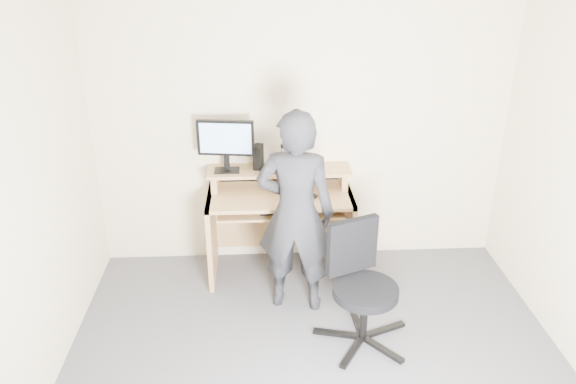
{
  "coord_description": "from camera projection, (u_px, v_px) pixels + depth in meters",
  "views": [
    {
      "loc": [
        -0.36,
        -2.74,
        2.71
      ],
      "look_at": [
        -0.16,
        1.05,
        0.95
      ],
      "focal_mm": 35.0,
      "sensor_mm": 36.0,
      "label": 1
    }
  ],
  "objects": [
    {
      "name": "office_chair",
      "position": [
        361.0,
        281.0,
        3.95
      ],
      "size": [
        0.7,
        0.68,
        0.88
      ],
      "rotation": [
        0.0,
        0.0,
        0.39
      ],
      "color": "black",
      "rests_on": "ground"
    },
    {
      "name": "person",
      "position": [
        296.0,
        213.0,
        4.18
      ],
      "size": [
        0.65,
        0.49,
        1.61
      ],
      "primitive_type": "imported",
      "rotation": [
        0.0,
        0.0,
        2.96
      ],
      "color": "black",
      "rests_on": "ground"
    },
    {
      "name": "monitor",
      "position": [
        226.0,
        141.0,
        4.53
      ],
      "size": [
        0.47,
        0.13,
        0.44
      ],
      "rotation": [
        0.0,
        0.0,
        -0.13
      ],
      "color": "black",
      "rests_on": "desk"
    },
    {
      "name": "travel_mug",
      "position": [
        286.0,
        157.0,
        4.68
      ],
      "size": [
        0.09,
        0.09,
        0.19
      ],
      "primitive_type": "cylinder",
      "rotation": [
        0.0,
        0.0,
        -0.07
      ],
      "color": "silver",
      "rests_on": "desk"
    },
    {
      "name": "external_drive",
      "position": [
        258.0,
        157.0,
        4.67
      ],
      "size": [
        0.09,
        0.14,
        0.2
      ],
      "primitive_type": "cube",
      "rotation": [
        0.0,
        0.0,
        -0.19
      ],
      "color": "black",
      "rests_on": "desk"
    },
    {
      "name": "mouse",
      "position": [
        312.0,
        196.0,
        4.54
      ],
      "size": [
        0.11,
        0.09,
        0.04
      ],
      "primitive_type": "ellipsoid",
      "rotation": [
        0.0,
        0.0,
        -0.27
      ],
      "color": "black",
      "rests_on": "desk"
    },
    {
      "name": "desk",
      "position": [
        280.0,
        211.0,
        4.78
      ],
      "size": [
        1.2,
        0.6,
        0.91
      ],
      "color": "tan",
      "rests_on": "ground"
    },
    {
      "name": "smartphone",
      "position": [
        313.0,
        170.0,
        4.67
      ],
      "size": [
        0.1,
        0.14,
        0.01
      ],
      "primitive_type": "cube",
      "rotation": [
        0.0,
        0.0,
        0.3
      ],
      "color": "black",
      "rests_on": "desk"
    },
    {
      "name": "keyboard",
      "position": [
        287.0,
        208.0,
        4.58
      ],
      "size": [
        0.48,
        0.23,
        0.03
      ],
      "primitive_type": "cube",
      "rotation": [
        0.0,
        0.0,
        0.11
      ],
      "color": "black",
      "rests_on": "desk"
    },
    {
      "name": "headphones",
      "position": [
        270.0,
        165.0,
        4.76
      ],
      "size": [
        0.17,
        0.16,
        0.06
      ],
      "primitive_type": "torus",
      "rotation": [
        0.26,
        0.0,
        -0.06
      ],
      "color": "silver",
      "rests_on": "desk"
    },
    {
      "name": "charger",
      "position": [
        262.0,
        171.0,
        4.61
      ],
      "size": [
        0.05,
        0.04,
        0.03
      ],
      "primitive_type": "cube",
      "rotation": [
        0.0,
        0.0,
        0.11
      ],
      "color": "black",
      "rests_on": "desk"
    },
    {
      "name": "back_wall",
      "position": [
        302.0,
        124.0,
        4.7
      ],
      "size": [
        3.5,
        0.02,
        2.5
      ],
      "primitive_type": "cube",
      "color": "beige",
      "rests_on": "ground"
    }
  ]
}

